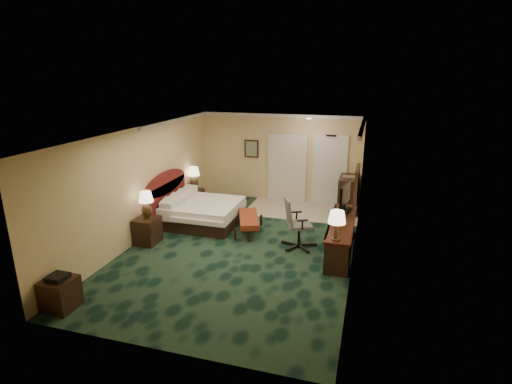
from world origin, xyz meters
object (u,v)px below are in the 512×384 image
(bed, at_px, (203,213))
(minibar, at_px, (348,194))
(nightstand_far, at_px, (195,198))
(nightstand_near, at_px, (147,231))
(lamp_near, at_px, (146,205))
(bed_bench, at_px, (249,224))
(lamp_far, at_px, (194,178))
(desk, at_px, (341,236))
(side_table, at_px, (60,294))
(tv, at_px, (345,197))
(desk_chair, at_px, (299,223))

(bed, relative_size, minibar, 1.80)
(bed, bearing_deg, nightstand_far, 123.24)
(nightstand_near, height_order, lamp_near, lamp_near)
(bed_bench, bearing_deg, lamp_near, -168.97)
(lamp_near, xyz_separation_m, lamp_far, (-0.09, 2.79, -0.08))
(minibar, bearing_deg, lamp_far, -169.90)
(bed_bench, bearing_deg, nightstand_far, 125.23)
(lamp_near, relative_size, bed_bench, 0.50)
(desk, distance_m, minibar, 2.79)
(lamp_far, xyz_separation_m, side_table, (0.08, -5.65, -0.60))
(tv, relative_size, desk_chair, 0.72)
(desk_chair, relative_size, minibar, 1.15)
(lamp_near, xyz_separation_m, bed_bench, (2.10, 1.26, -0.73))
(lamp_near, xyz_separation_m, side_table, (-0.01, -2.86, -0.67))
(lamp_far, height_order, desk_chair, lamp_far)
(lamp_far, bearing_deg, side_table, -89.14)
(nightstand_near, xyz_separation_m, desk_chair, (3.49, 0.78, 0.28))
(nightstand_near, relative_size, tv, 0.73)
(bed, distance_m, nightstand_near, 1.73)
(bed, bearing_deg, nightstand_near, -116.16)
(nightstand_far, distance_m, tv, 4.69)
(lamp_far, height_order, minibar, lamp_far)
(tv, bearing_deg, lamp_near, -151.78)
(side_table, bearing_deg, tv, 45.01)
(nightstand_near, distance_m, lamp_far, 2.86)
(nightstand_near, xyz_separation_m, bed_bench, (2.12, 1.28, -0.09))
(desk, bearing_deg, tv, 90.99)
(bed, relative_size, tv, 2.18)
(bed_bench, bearing_deg, lamp_far, 124.98)
(lamp_far, bearing_deg, tv, -15.41)
(nightstand_far, relative_size, desk_chair, 0.45)
(lamp_near, xyz_separation_m, tv, (4.41, 1.55, 0.10))
(nightstand_far, height_order, lamp_near, lamp_near)
(bed, relative_size, nightstand_near, 2.98)
(bed_bench, relative_size, desk, 0.52)
(lamp_far, bearing_deg, minibar, 10.10)
(nightstand_near, distance_m, nightstand_far, 2.77)
(lamp_far, xyz_separation_m, desk_chair, (3.56, -2.02, -0.28))
(nightstand_far, xyz_separation_m, lamp_near, (0.06, -2.76, 0.68))
(bed_bench, xyz_separation_m, tv, (2.31, 0.29, 0.83))
(lamp_far, height_order, side_table, lamp_far)
(bed_bench, bearing_deg, desk, -31.17)
(tv, height_order, minibar, tv)
(nightstand_near, relative_size, bed_bench, 0.48)
(lamp_near, height_order, desk_chair, lamp_near)
(lamp_far, relative_size, minibar, 0.66)
(lamp_near, bearing_deg, desk, 10.35)
(side_table, relative_size, minibar, 0.54)
(desk, relative_size, desk_chair, 2.09)
(lamp_far, bearing_deg, desk, -23.76)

